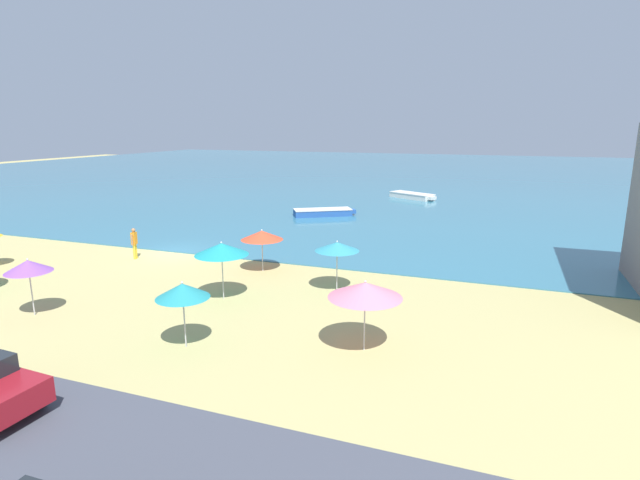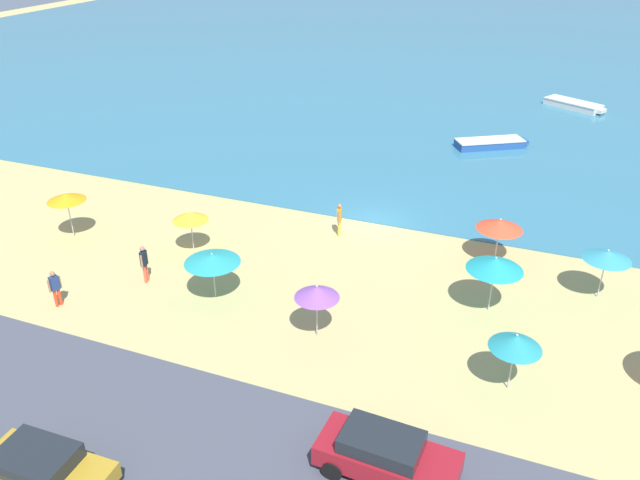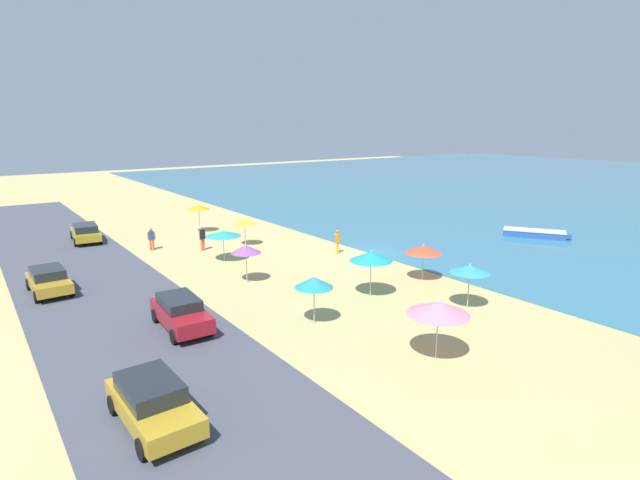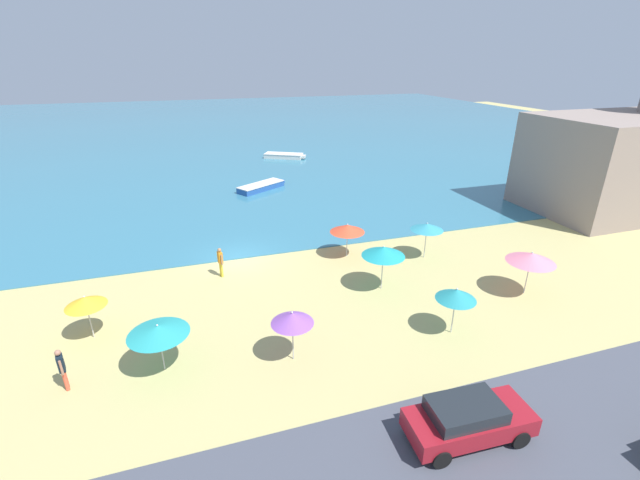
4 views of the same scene
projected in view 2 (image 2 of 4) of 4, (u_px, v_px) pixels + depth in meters
ground_plane at (373, 223)px, 33.63m from camera, size 160.00×160.00×0.00m
sea at (501, 43)px, 78.79m from camera, size 150.00×110.00×0.05m
coastal_road at (197, 470)px, 18.83m from camera, size 80.00×8.00×0.06m
beach_umbrella_0 at (607, 255)px, 26.31m from camera, size 2.02×2.02×2.35m
beach_umbrella_1 at (495, 264)px, 25.33m from camera, size 2.32×2.32×2.57m
beach_umbrella_2 at (66, 197)px, 31.26m from camera, size 1.91×1.91×2.49m
beach_umbrella_4 at (516, 342)px, 21.14m from camera, size 1.81×1.81×2.35m
beach_umbrella_5 at (317, 292)px, 23.85m from camera, size 1.77×1.77×2.35m
beach_umbrella_6 at (190, 216)px, 30.07m from camera, size 1.75×1.75×2.18m
beach_umbrella_7 at (500, 225)px, 29.25m from camera, size 2.18×2.18×2.21m
beach_umbrella_8 at (212, 259)px, 26.38m from camera, size 2.41×2.41×2.18m
bather_0 at (144, 262)px, 27.91m from camera, size 0.30×0.56×1.81m
bather_1 at (339, 218)px, 31.95m from camera, size 0.30×0.56×1.78m
bather_2 at (55, 287)px, 26.25m from camera, size 0.33×0.54×1.68m
parked_car_2 at (43, 469)px, 17.88m from camera, size 3.95×1.97×1.38m
parked_car_3 at (386, 455)px, 18.29m from camera, size 4.26×1.96×1.48m
skiff_nearshore at (574, 105)px, 52.73m from camera, size 5.09×3.76×0.58m
skiff_offshore at (490, 143)px, 44.05m from camera, size 5.02×3.81×0.58m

